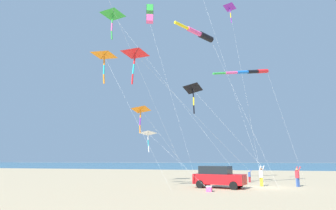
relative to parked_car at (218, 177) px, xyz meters
name	(u,v)px	position (x,y,z in m)	size (l,w,h in m)	color
ground_plane	(264,187)	(-1.66, 3.83, -0.95)	(600.00, 600.00, 0.00)	tan
ocean_water_strip	(249,164)	(-166.66, 3.83, -0.95)	(240.00, 600.00, 0.01)	#285B7A
parked_car	(218,177)	(0.00, 0.00, 0.00)	(2.82, 4.61, 1.85)	red
cooler_box	(209,189)	(3.11, -0.43, -0.74)	(0.62, 0.42, 0.42)	#EF4C93
person_adult_flyer	(261,175)	(-2.71, 3.67, 0.05)	(0.65, 0.59, 1.84)	gold
person_child_green_jacket	(249,175)	(-7.42, 2.67, -0.20)	(0.49, 0.49, 1.37)	#B72833
person_child_grey_jacket	(297,176)	(-3.05, 6.82, 0.03)	(0.63, 0.64, 1.80)	#335199
kite_delta_yellow_midlevel	(229,8)	(-2.68, 1.51, 17.23)	(3.03, 3.06, 18.62)	purple
kite_delta_rainbow_low_near	(192,89)	(-1.14, -2.35, 8.27)	(2.50, 8.62, 9.76)	black
kite_delta_small_distant	(148,133)	(-1.91, -7.15, 4.11)	(6.48, 7.86, 5.38)	white
kite_windsock_striped_overhead	(250,72)	(-2.72, 3.20, 10.06)	(6.51, 8.02, 11.81)	red
kite_box_black_fish_shape	(150,14)	(-1.66, -7.07, 17.28)	(1.90, 5.73, 19.22)	green
kite_delta_long_streamer_right	(113,15)	(0.90, -10.25, 16.27)	(3.35, 13.83, 17.70)	green
kite_delta_red_high_left	(135,54)	(7.68, -4.87, 8.85)	(9.61, 9.77, 10.14)	red
kite_delta_purple_drifting	(104,55)	(1.03, -10.96, 11.85)	(3.94, 8.98, 13.18)	orange
kite_delta_checkered_midright	(141,110)	(2.16, -6.46, 5.82)	(4.27, 5.53, 7.14)	orange
kite_windsock_teal_far_right	(200,34)	(1.63, -1.09, 12.65)	(4.07, 7.80, 13.89)	black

